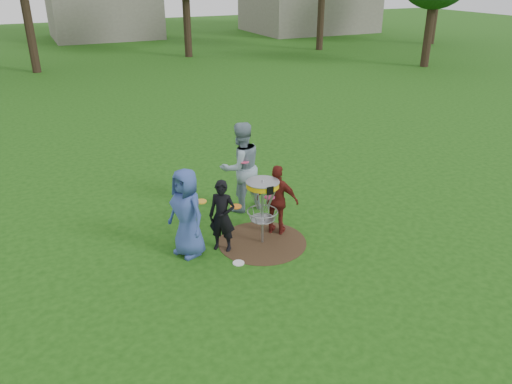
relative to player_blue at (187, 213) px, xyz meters
name	(u,v)px	position (x,y,z in m)	size (l,w,h in m)	color
ground	(262,242)	(1.48, -0.23, -0.88)	(100.00, 100.00, 0.00)	#19470F
dirt_patch	(262,242)	(1.48, -0.23, -0.88)	(1.80, 1.80, 0.01)	#47331E
player_blue	(187,213)	(0.00, 0.00, 0.00)	(0.86, 0.56, 1.76)	#364C94
player_black	(222,216)	(0.66, -0.14, -0.15)	(0.53, 0.35, 1.46)	black
player_grey	(241,167)	(1.72, 1.37, 0.15)	(1.01, 0.78, 2.07)	#7F96A4
player_maroon	(277,200)	(1.94, 0.01, -0.13)	(0.88, 0.37, 1.50)	maroon
disc_on_grass	(238,263)	(0.72, -0.76, -0.87)	(0.22, 0.22, 0.02)	white
disc_golf_basket	(263,197)	(1.48, -0.23, 0.14)	(0.66, 0.67, 1.38)	#9EA0A5
held_discs	(238,191)	(1.14, 0.19, 0.16)	(1.63, 1.48, 0.39)	#F7A41B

